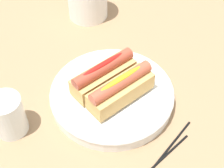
{
  "coord_description": "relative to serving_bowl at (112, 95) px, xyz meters",
  "views": [
    {
      "loc": [
        -0.23,
        -0.42,
        0.58
      ],
      "look_at": [
        -0.01,
        0.01,
        0.05
      ],
      "focal_mm": 53.43,
      "sensor_mm": 36.0,
      "label": 1
    }
  ],
  "objects": [
    {
      "name": "water_glass",
      "position": [
        -0.22,
        0.02,
        0.02
      ],
      "size": [
        0.07,
        0.07,
        0.09
      ],
      "color": "white",
      "rests_on": "ground_plane"
    },
    {
      "name": "chopstick_near",
      "position": [
        0.02,
        -0.18,
        -0.02
      ],
      "size": [
        0.2,
        0.1,
        0.01
      ],
      "primitive_type": "cylinder",
      "rotation": [
        0.0,
        1.57,
        0.43
      ],
      "color": "black",
      "rests_on": "ground_plane"
    },
    {
      "name": "serving_bowl",
      "position": [
        0.0,
        0.0,
        0.0
      ],
      "size": [
        0.27,
        0.27,
        0.03
      ],
      "color": "white",
      "rests_on": "ground_plane"
    },
    {
      "name": "hotdog_front",
      "position": [
        0.01,
        -0.03,
        0.04
      ],
      "size": [
        0.16,
        0.08,
        0.06
      ],
      "color": "tan",
      "rests_on": "serving_bowl"
    },
    {
      "name": "hotdog_back",
      "position": [
        -0.01,
        0.03,
        0.04
      ],
      "size": [
        0.16,
        0.08,
        0.06
      ],
      "color": "tan",
      "rests_on": "serving_bowl"
    },
    {
      "name": "ground_plane",
      "position": [
        0.01,
        -0.01,
        -0.02
      ],
      "size": [
        2.4,
        2.4,
        0.0
      ],
      "primitive_type": "plane",
      "color": "#9E7A56"
    }
  ]
}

